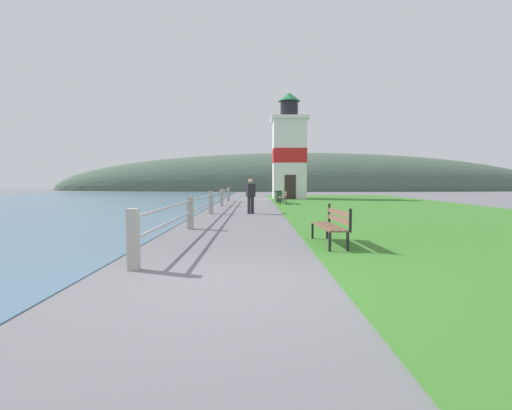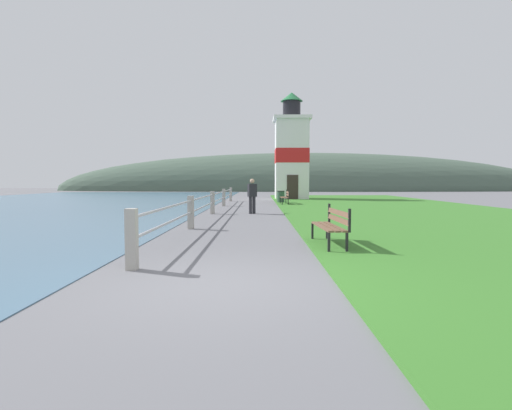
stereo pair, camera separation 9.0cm
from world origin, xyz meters
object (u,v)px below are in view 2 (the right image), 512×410
park_bench_near (332,223)px  park_bench_midway (286,196)px  trash_bin (281,197)px  lighthouse (291,153)px  person_strolling (252,195)px

park_bench_near → park_bench_midway: bearing=-93.0°
park_bench_near → trash_bin: bearing=-92.4°
lighthouse → trash_bin: (-1.19, -5.96, -3.38)m
person_strolling → park_bench_midway: bearing=-42.0°
lighthouse → park_bench_near: bearing=-92.4°
park_bench_near → trash_bin: (-0.19, 18.28, -0.12)m
park_bench_midway → person_strolling: bearing=73.0°
park_bench_near → lighthouse: lighthouse is taller
park_bench_midway → trash_bin: (-0.19, 2.01, -0.11)m
park_bench_near → person_strolling: person_strolling is taller
park_bench_near → park_bench_midway: size_ratio=1.12×
park_bench_midway → lighthouse: 8.67m
park_bench_midway → trash_bin: park_bench_midway is taller
park_bench_midway → trash_bin: bearing=-85.7°
person_strolling → trash_bin: 9.17m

